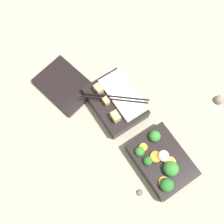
{
  "coord_description": "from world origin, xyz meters",
  "views": [
    {
      "loc": [
        -0.13,
        0.19,
        0.8
      ],
      "look_at": [
        0.09,
        0.04,
        0.05
      ],
      "focal_mm": 42.0,
      "sensor_mm": 36.0,
      "label": 1
    }
  ],
  "objects": [
    {
      "name": "bento_lid",
      "position": [
        0.27,
        0.11,
        0.01
      ],
      "size": [
        0.21,
        0.17,
        0.02
      ],
      "primitive_type": "cube",
      "rotation": [
        0.0,
        0.0,
        0.23
      ],
      "color": "black",
      "rests_on": "ground_plane"
    },
    {
      "name": "ground_plane",
      "position": [
        0.0,
        0.0,
        0.0
      ],
      "size": [
        3.0,
        3.0,
        0.0
      ],
      "primitive_type": "plane",
      "color": "gray"
    },
    {
      "name": "pebble_1",
      "position": [
        -0.15,
        0.1,
        0.0
      ],
      "size": [
        0.02,
        0.02,
        0.02
      ],
      "primitive_type": "sphere",
      "color": "#595651",
      "rests_on": "ground_plane"
    },
    {
      "name": "pebble_0",
      "position": [
        -0.05,
        -0.29,
        0.01
      ],
      "size": [
        0.03,
        0.03,
        0.03
      ],
      "primitive_type": "sphere",
      "color": "#7A6B5B",
      "rests_on": "ground_plane"
    },
    {
      "name": "bento_tray_vegetable",
      "position": [
        -0.11,
        -0.0,
        0.03
      ],
      "size": [
        0.19,
        0.14,
        0.08
      ],
      "color": "black",
      "rests_on": "ground_plane"
    },
    {
      "name": "bento_tray_rice",
      "position": [
        0.12,
        0.0,
        0.03
      ],
      "size": [
        0.19,
        0.16,
        0.07
      ],
      "color": "black",
      "rests_on": "ground_plane"
    }
  ]
}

